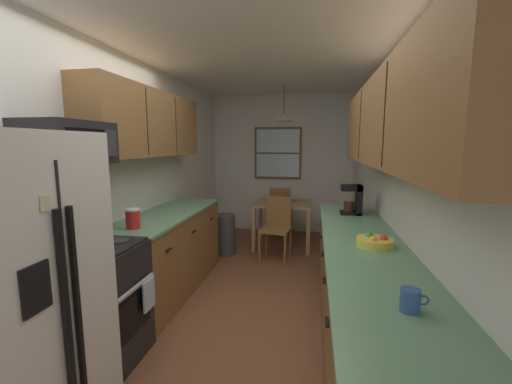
% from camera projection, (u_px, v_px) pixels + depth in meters
% --- Properties ---
extents(ground_plane, '(12.00, 12.00, 0.00)m').
position_uv_depth(ground_plane, '(258.00, 289.00, 3.74)').
color(ground_plane, brown).
extents(wall_left, '(0.10, 9.00, 2.55)m').
position_uv_depth(wall_left, '(145.00, 177.00, 3.78)').
color(wall_left, silver).
rests_on(wall_left, ground).
extents(wall_right, '(0.10, 9.00, 2.55)m').
position_uv_depth(wall_right, '(388.00, 182.00, 3.31)').
color(wall_right, silver).
rests_on(wall_right, ground).
extents(wall_back, '(4.40, 0.10, 2.55)m').
position_uv_depth(wall_back, '(282.00, 164.00, 6.13)').
color(wall_back, silver).
rests_on(wall_back, ground).
extents(ceiling_slab, '(4.40, 9.00, 0.08)m').
position_uv_depth(ceiling_slab, '(259.00, 53.00, 3.36)').
color(ceiling_slab, white).
extents(refrigerator, '(0.74, 0.80, 1.72)m').
position_uv_depth(refrigerator, '(7.00, 300.00, 1.67)').
color(refrigerator, white).
rests_on(refrigerator, ground).
extents(stove_range, '(0.66, 0.60, 1.10)m').
position_uv_depth(stove_range, '(95.00, 303.00, 2.43)').
color(stove_range, black).
rests_on(stove_range, ground).
extents(microwave_over_range, '(0.39, 0.61, 0.31)m').
position_uv_depth(microwave_over_range, '(69.00, 143.00, 2.28)').
color(microwave_over_range, black).
extents(counter_left, '(0.64, 1.92, 0.90)m').
position_uv_depth(counter_left, '(168.00, 252.00, 3.66)').
color(counter_left, brown).
rests_on(counter_left, ground).
extents(upper_cabinets_left, '(0.33, 2.00, 0.68)m').
position_uv_depth(upper_cabinets_left, '(149.00, 124.00, 3.43)').
color(upper_cabinets_left, brown).
extents(counter_right, '(0.64, 3.36, 0.90)m').
position_uv_depth(counter_right, '(363.00, 299.00, 2.55)').
color(counter_right, brown).
rests_on(counter_right, ground).
extents(upper_cabinets_right, '(0.33, 3.04, 0.63)m').
position_uv_depth(upper_cabinets_right, '(394.00, 121.00, 2.27)').
color(upper_cabinets_right, brown).
extents(dining_table, '(0.89, 0.72, 0.73)m').
position_uv_depth(dining_table, '(283.00, 210.00, 5.19)').
color(dining_table, '#A87F51').
rests_on(dining_table, ground).
extents(dining_chair_near, '(0.45, 0.45, 0.90)m').
position_uv_depth(dining_chair_near, '(277.00, 225.00, 4.66)').
color(dining_chair_near, brown).
rests_on(dining_chair_near, ground).
extents(dining_chair_far, '(0.42, 0.42, 0.90)m').
position_uv_depth(dining_chair_far, '(280.00, 209.00, 5.77)').
color(dining_chair_far, brown).
rests_on(dining_chair_far, ground).
extents(pendant_light, '(0.30, 0.30, 0.55)m').
position_uv_depth(pendant_light, '(284.00, 118.00, 4.97)').
color(pendant_light, black).
extents(back_window, '(0.88, 0.05, 0.96)m').
position_uv_depth(back_window, '(278.00, 153.00, 6.04)').
color(back_window, brown).
extents(trash_bin, '(0.30, 0.30, 0.61)m').
position_uv_depth(trash_bin, '(225.00, 234.00, 4.90)').
color(trash_bin, '#3F3F42').
rests_on(trash_bin, ground).
extents(storage_canister, '(0.13, 0.13, 0.18)m').
position_uv_depth(storage_canister, '(133.00, 219.00, 2.92)').
color(storage_canister, red).
rests_on(storage_canister, counter_left).
extents(dish_towel, '(0.02, 0.16, 0.24)m').
position_uv_depth(dish_towel, '(149.00, 294.00, 2.51)').
color(dish_towel, silver).
extents(coffee_maker, '(0.22, 0.18, 0.32)m').
position_uv_depth(coffee_maker, '(354.00, 199.00, 3.50)').
color(coffee_maker, black).
rests_on(coffee_maker, counter_right).
extents(mug_by_coffeemaker, '(0.13, 0.09, 0.11)m').
position_uv_depth(mug_by_coffeemaker, '(410.00, 300.00, 1.47)').
color(mug_by_coffeemaker, '#335999').
rests_on(mug_by_coffeemaker, counter_right).
extents(fruit_bowl, '(0.27, 0.27, 0.09)m').
position_uv_depth(fruit_bowl, '(375.00, 241.00, 2.41)').
color(fruit_bowl, '#E5D14C').
rests_on(fruit_bowl, counter_right).
extents(table_serving_bowl, '(0.17, 0.17, 0.06)m').
position_uv_depth(table_serving_bowl, '(290.00, 200.00, 5.22)').
color(table_serving_bowl, '#4C7299').
rests_on(table_serving_bowl, dining_table).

